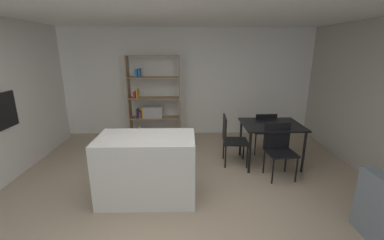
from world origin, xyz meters
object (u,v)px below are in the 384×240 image
(dining_table, at_px, (271,128))
(built_in_oven, at_px, (3,111))
(open_bookshelf, at_px, (152,103))
(dining_chair_near, at_px, (279,146))
(dining_chair_island_side, at_px, (230,136))
(kitchen_island, at_px, (147,168))
(dining_chair_far, at_px, (263,129))

(dining_table, bearing_deg, built_in_oven, -173.43)
(built_in_oven, distance_m, open_bookshelf, 2.88)
(open_bookshelf, distance_m, dining_chair_near, 3.11)
(open_bookshelf, relative_size, dining_chair_island_side, 2.13)
(built_in_oven, bearing_deg, open_bookshelf, 44.75)
(kitchen_island, bearing_deg, built_in_oven, 165.98)
(dining_chair_far, xyz_separation_m, dining_chair_near, (-0.01, -0.93, 0.01))
(built_in_oven, bearing_deg, dining_table, 6.57)
(dining_chair_island_side, height_order, dining_chair_near, dining_chair_island_side)
(dining_chair_island_side, bearing_deg, dining_chair_near, -119.25)
(dining_chair_far, bearing_deg, dining_chair_near, 86.07)
(open_bookshelf, bearing_deg, dining_chair_near, -39.55)
(open_bookshelf, distance_m, dining_chair_far, 2.63)
(kitchen_island, bearing_deg, dining_chair_far, 36.13)
(built_in_oven, xyz_separation_m, dining_chair_island_side, (3.67, 0.52, -0.63))
(kitchen_island, xyz_separation_m, dining_chair_near, (2.12, 0.62, 0.07))
(dining_chair_near, bearing_deg, dining_chair_far, 83.48)
(dining_chair_far, bearing_deg, dining_chair_island_side, 28.44)
(built_in_oven, height_order, dining_table, built_in_oven)
(kitchen_island, height_order, dining_chair_island_side, kitchen_island)
(dining_table, height_order, dining_chair_near, dining_chair_near)
(open_bookshelf, distance_m, dining_chair_island_side, 2.24)
(dining_chair_island_side, bearing_deg, built_in_oven, 100.96)
(dining_chair_near, bearing_deg, dining_table, 83.18)
(dining_chair_far, relative_size, dining_chair_island_side, 0.95)
(open_bookshelf, height_order, dining_chair_island_side, open_bookshelf)
(kitchen_island, relative_size, open_bookshelf, 0.69)
(open_bookshelf, height_order, dining_chair_near, open_bookshelf)
(dining_chair_island_side, bearing_deg, dining_table, -87.45)
(dining_chair_island_side, bearing_deg, dining_chair_far, -55.55)
(kitchen_island, bearing_deg, dining_chair_island_side, 38.48)
(built_in_oven, relative_size, dining_table, 0.54)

